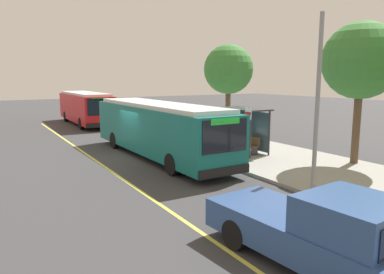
{
  "coord_description": "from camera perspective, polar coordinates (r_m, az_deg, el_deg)",
  "views": [
    {
      "loc": [
        18.61,
        -7.3,
        4.27
      ],
      "look_at": [
        4.42,
        1.07,
        1.59
      ],
      "focal_mm": 34.11,
      "sensor_mm": 36.0,
      "label": 1
    }
  ],
  "objects": [
    {
      "name": "bus_shelter",
      "position": [
        20.61,
        8.24,
        2.58
      ],
      "size": [
        2.9,
        1.6,
        2.48
      ],
      "color": "#333338",
      "rests_on": "sidewalk_curb"
    },
    {
      "name": "utility_pole",
      "position": [
        13.99,
        19.02,
        4.96
      ],
      "size": [
        0.16,
        0.16,
        6.4
      ],
      "primitive_type": "cylinder",
      "color": "gray",
      "rests_on": "sidewalk_curb"
    },
    {
      "name": "pedestrian_commuter",
      "position": [
        20.18,
        4.69,
        0.21
      ],
      "size": [
        0.24,
        0.4,
        1.69
      ],
      "color": "#282D47",
      "rests_on": "sidewalk_curb"
    },
    {
      "name": "street_tree_upstreet",
      "position": [
        26.26,
        5.72,
        10.43
      ],
      "size": [
        3.48,
        3.48,
        6.46
      ],
      "color": "brown",
      "rests_on": "sidewalk_curb"
    },
    {
      "name": "waiting_bench",
      "position": [
        20.44,
        8.62,
        -1.13
      ],
      "size": [
        1.6,
        0.48,
        0.95
      ],
      "color": "brown",
      "rests_on": "sidewalk_curb"
    },
    {
      "name": "transit_bus_main",
      "position": [
        19.76,
        -5.36,
        1.47
      ],
      "size": [
        12.26,
        2.78,
        2.95
      ],
      "color": "#146B66",
      "rests_on": "ground_plane"
    },
    {
      "name": "pickup_truck",
      "position": [
        8.87,
        19.64,
        -13.95
      ],
      "size": [
        5.55,
        2.47,
        1.85
      ],
      "color": "#2D4C84",
      "rests_on": "ground_plane"
    },
    {
      "name": "route_sign_post",
      "position": [
        17.02,
        8.75,
        1.31
      ],
      "size": [
        0.44,
        0.08,
        2.8
      ],
      "color": "#333338",
      "rests_on": "sidewalk_curb"
    },
    {
      "name": "sidewalk_curb",
      "position": [
        23.26,
        4.95,
        -1.2
      ],
      "size": [
        44.0,
        6.4,
        0.15
      ],
      "primitive_type": "cube",
      "color": "gray",
      "rests_on": "ground_plane"
    },
    {
      "name": "lane_stripe_center",
      "position": [
        19.76,
        -14.86,
        -3.55
      ],
      "size": [
        36.0,
        0.14,
        0.01
      ],
      "primitive_type": "cube",
      "color": "#E0D64C",
      "rests_on": "ground_plane"
    },
    {
      "name": "transit_bus_second",
      "position": [
        35.25,
        -16.38,
        4.53
      ],
      "size": [
        10.73,
        2.73,
        2.95
      ],
      "color": "red",
      "rests_on": "ground_plane"
    },
    {
      "name": "street_tree_downstreet",
      "position": [
        19.2,
        24.93,
        10.71
      ],
      "size": [
        3.63,
        3.63,
        6.74
      ],
      "color": "brown",
      "rests_on": "sidewalk_curb"
    },
    {
      "name": "ground_plane",
      "position": [
        20.44,
        -8.91,
        -2.94
      ],
      "size": [
        120.0,
        120.0,
        0.0
      ],
      "primitive_type": "plane",
      "color": "#38383A"
    }
  ]
}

